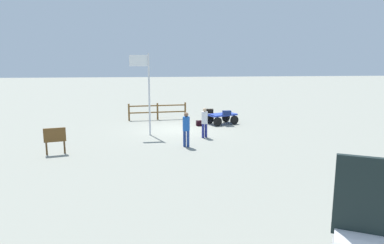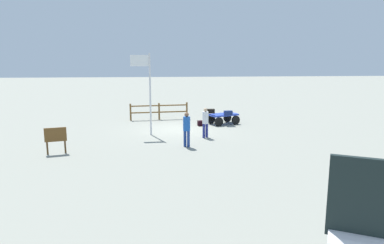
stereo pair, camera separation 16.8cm
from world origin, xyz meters
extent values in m
plane|color=gray|center=(0.00, 0.00, 0.00)|extent=(120.00, 120.00, 0.00)
cube|color=blue|center=(-3.09, -1.46, 0.62)|extent=(2.06, 1.57, 0.10)
cube|color=blue|center=(-2.29, -1.14, 0.62)|extent=(0.41, 0.86, 0.10)
cylinder|color=black|center=(-2.68, -0.76, 0.29)|extent=(0.58, 0.33, 0.57)
cylinder|color=black|center=(-2.31, -1.68, 0.29)|extent=(0.58, 0.33, 0.57)
cylinder|color=black|center=(-3.87, -1.25, 0.29)|extent=(0.58, 0.33, 0.57)
cylinder|color=black|center=(-3.50, -2.16, 0.29)|extent=(0.58, 0.33, 0.57)
cube|color=navy|center=(-3.29, -0.92, 0.82)|extent=(0.54, 0.31, 0.28)
cube|color=black|center=(-2.34, -1.92, 0.81)|extent=(0.49, 0.37, 0.26)
cube|color=black|center=(-1.58, -1.03, 0.16)|extent=(0.49, 0.37, 0.33)
cylinder|color=navy|center=(-1.48, 2.28, 0.39)|extent=(0.14, 0.14, 0.77)
cylinder|color=navy|center=(-1.31, 2.38, 0.39)|extent=(0.14, 0.14, 0.77)
cylinder|color=silver|center=(-1.40, 2.33, 1.10)|extent=(0.44, 0.44, 0.65)
sphere|color=tan|center=(-1.40, 2.33, 1.52)|extent=(0.20, 0.20, 0.20)
cylinder|color=navy|center=(-0.32, 4.28, 0.40)|extent=(0.14, 0.14, 0.80)
cylinder|color=navy|center=(-0.16, 4.16, 0.40)|extent=(0.14, 0.14, 0.80)
cylinder|color=#1B51AD|center=(-0.24, 4.22, 1.14)|extent=(0.48, 0.48, 0.68)
sphere|color=brown|center=(-0.24, 4.22, 1.59)|extent=(0.21, 0.21, 0.21)
cube|color=black|center=(-1.95, 15.81, 2.14)|extent=(0.84, 0.51, 1.30)
cylinder|color=silver|center=(1.55, 1.37, 2.26)|extent=(0.10, 0.10, 4.52)
cube|color=white|center=(2.09, 1.37, 4.12)|extent=(0.98, 0.09, 0.60)
cylinder|color=#4C3319|center=(5.34, 4.81, 0.28)|extent=(0.08, 0.08, 0.57)
cylinder|color=#4C3319|center=(6.07, 5.00, 0.28)|extent=(0.08, 0.08, 0.57)
cube|color=brown|center=(5.70, 4.91, 0.88)|extent=(0.92, 0.29, 0.63)
cylinder|color=brown|center=(-0.88, -3.76, 0.58)|extent=(0.12, 0.12, 1.17)
cylinder|color=brown|center=(1.08, -3.56, 0.58)|extent=(0.12, 0.12, 1.17)
cylinder|color=brown|center=(3.05, -3.37, 0.58)|extent=(0.12, 0.12, 1.17)
cube|color=brown|center=(1.08, -3.56, 0.99)|extent=(3.93, 0.47, 0.08)
cube|color=brown|center=(1.08, -3.56, 0.53)|extent=(3.93, 0.47, 0.08)
camera|label=1|loc=(1.21, 20.50, 4.24)|focal=32.41mm
camera|label=2|loc=(1.05, 20.51, 4.24)|focal=32.41mm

